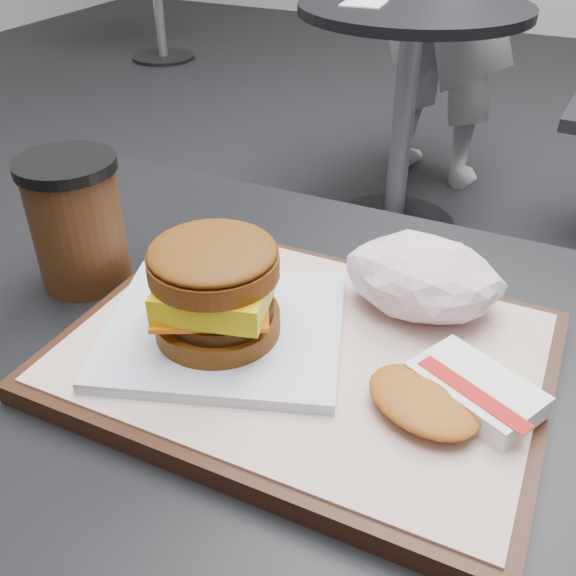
{
  "coord_description": "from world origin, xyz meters",
  "views": [
    {
      "loc": [
        0.18,
        -0.36,
        1.12
      ],
      "look_at": [
        0.0,
        0.02,
        0.83
      ],
      "focal_mm": 40.0,
      "sensor_mm": 36.0,
      "label": 1
    }
  ],
  "objects_px": {
    "customer_table": "(277,507)",
    "coffee_cup": "(76,219)",
    "serving_tray": "(303,355)",
    "hash_brown": "(452,394)",
    "breakfast_sandwich": "(218,298)",
    "neighbor_table": "(408,71)",
    "crumpled_wrapper": "(424,277)"
  },
  "relations": [
    {
      "from": "crumpled_wrapper",
      "to": "customer_table",
      "type": "bearing_deg",
      "value": -131.01
    },
    {
      "from": "neighbor_table",
      "to": "hash_brown",
      "type": "bearing_deg",
      "value": -73.41
    },
    {
      "from": "customer_table",
      "to": "coffee_cup",
      "type": "relative_size",
      "value": 6.37
    },
    {
      "from": "hash_brown",
      "to": "crumpled_wrapper",
      "type": "bearing_deg",
      "value": 115.63
    },
    {
      "from": "coffee_cup",
      "to": "neighbor_table",
      "type": "distance_m",
      "value": 1.64
    },
    {
      "from": "customer_table",
      "to": "breakfast_sandwich",
      "type": "relative_size",
      "value": 3.41
    },
    {
      "from": "customer_table",
      "to": "breakfast_sandwich",
      "type": "bearing_deg",
      "value": -167.34
    },
    {
      "from": "coffee_cup",
      "to": "neighbor_table",
      "type": "xyz_separation_m",
      "value": [
        -0.13,
        1.61,
        -0.29
      ]
    },
    {
      "from": "hash_brown",
      "to": "coffee_cup",
      "type": "bearing_deg",
      "value": 173.29
    },
    {
      "from": "coffee_cup",
      "to": "customer_table",
      "type": "bearing_deg",
      "value": -9.28
    },
    {
      "from": "hash_brown",
      "to": "crumpled_wrapper",
      "type": "height_order",
      "value": "crumpled_wrapper"
    },
    {
      "from": "breakfast_sandwich",
      "to": "coffee_cup",
      "type": "height_order",
      "value": "coffee_cup"
    },
    {
      "from": "crumpled_wrapper",
      "to": "neighbor_table",
      "type": "bearing_deg",
      "value": 105.9
    },
    {
      "from": "serving_tray",
      "to": "neighbor_table",
      "type": "relative_size",
      "value": 0.51
    },
    {
      "from": "customer_table",
      "to": "neighbor_table",
      "type": "bearing_deg",
      "value": 101.98
    },
    {
      "from": "crumpled_wrapper",
      "to": "coffee_cup",
      "type": "xyz_separation_m",
      "value": [
        -0.31,
        -0.07,
        0.02
      ]
    },
    {
      "from": "customer_table",
      "to": "serving_tray",
      "type": "xyz_separation_m",
      "value": [
        0.02,
        0.01,
        0.2
      ]
    },
    {
      "from": "hash_brown",
      "to": "crumpled_wrapper",
      "type": "distance_m",
      "value": 0.12
    },
    {
      "from": "hash_brown",
      "to": "coffee_cup",
      "type": "relative_size",
      "value": 1.07
    },
    {
      "from": "customer_table",
      "to": "crumpled_wrapper",
      "type": "relative_size",
      "value": 6.09
    },
    {
      "from": "customer_table",
      "to": "serving_tray",
      "type": "relative_size",
      "value": 2.11
    },
    {
      "from": "serving_tray",
      "to": "coffee_cup",
      "type": "bearing_deg",
      "value": 173.84
    },
    {
      "from": "serving_tray",
      "to": "hash_brown",
      "type": "bearing_deg",
      "value": -7.81
    },
    {
      "from": "breakfast_sandwich",
      "to": "hash_brown",
      "type": "xyz_separation_m",
      "value": [
        0.19,
        0.0,
        -0.03
      ]
    },
    {
      "from": "breakfast_sandwich",
      "to": "hash_brown",
      "type": "relative_size",
      "value": 1.74
    },
    {
      "from": "hash_brown",
      "to": "neighbor_table",
      "type": "xyz_separation_m",
      "value": [
        -0.49,
        1.66,
        -0.25
      ]
    },
    {
      "from": "customer_table",
      "to": "coffee_cup",
      "type": "bearing_deg",
      "value": 170.72
    },
    {
      "from": "hash_brown",
      "to": "neighbor_table",
      "type": "bearing_deg",
      "value": 106.59
    },
    {
      "from": "customer_table",
      "to": "hash_brown",
      "type": "bearing_deg",
      "value": -2.67
    },
    {
      "from": "breakfast_sandwich",
      "to": "hash_brown",
      "type": "height_order",
      "value": "breakfast_sandwich"
    },
    {
      "from": "customer_table",
      "to": "crumpled_wrapper",
      "type": "height_order",
      "value": "crumpled_wrapper"
    },
    {
      "from": "coffee_cup",
      "to": "crumpled_wrapper",
      "type": "bearing_deg",
      "value": 12.17
    }
  ]
}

